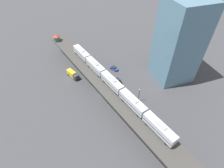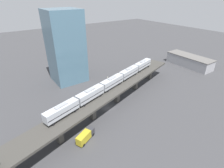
# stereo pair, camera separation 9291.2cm
# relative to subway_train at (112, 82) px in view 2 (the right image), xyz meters

# --- Properties ---
(ground_plane) EXTENTS (400.00, 400.00, 0.00)m
(ground_plane) POSITION_rel_subway_train_xyz_m (2.68, -4.19, -9.89)
(ground_plane) COLOR #38383A
(elevated_viaduct) EXTENTS (33.82, 90.67, 7.35)m
(elevated_viaduct) POSITION_rel_subway_train_xyz_m (2.73, -4.36, -3.57)
(elevated_viaduct) COLOR #393733
(elevated_viaduct) RESTS_ON ground
(subway_train) EXTENTS (20.16, 60.69, 4.45)m
(subway_train) POSITION_rel_subway_train_xyz_m (0.00, 0.00, 0.00)
(subway_train) COLOR #ADB2BA
(subway_train) RESTS_ON elevated_viaduct
(street_car_blue) EXTENTS (3.81, 4.70, 1.89)m
(street_car_blue) POSITION_rel_subway_train_xyz_m (-7.50, -18.97, -8.95)
(street_car_blue) COLOR #233D93
(street_car_blue) RESTS_ON ground
(street_car_black) EXTENTS (2.57, 4.65, 1.89)m
(street_car_black) POSITION_rel_subway_train_xyz_m (-6.13, -9.25, -8.95)
(street_car_black) COLOR black
(street_car_black) RESTS_ON ground
(delivery_truck) EXTENTS (5.16, 7.46, 3.20)m
(delivery_truck) POSITION_rel_subway_train_xyz_m (13.36, -19.87, -8.13)
(delivery_truck) COLOR #333338
(delivery_truck) RESTS_ON ground
(street_lamp) EXTENTS (0.44, 0.44, 6.94)m
(street_lamp) POSITION_rel_subway_train_xyz_m (-10.15, 4.53, -5.78)
(street_lamp) COLOR black
(street_lamp) RESTS_ON ground
(warehouse_building) EXTENTS (28.66, 10.48, 6.80)m
(warehouse_building) POSITION_rel_subway_train_xyz_m (-5.91, 65.16, -6.48)
(warehouse_building) COLOR #99999E
(warehouse_building) RESTS_ON ground
(office_tower) EXTENTS (16.00, 16.00, 36.00)m
(office_tower) POSITION_rel_subway_train_xyz_m (-32.09, -6.15, 8.11)
(office_tower) COLOR slate
(office_tower) RESTS_ON ground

